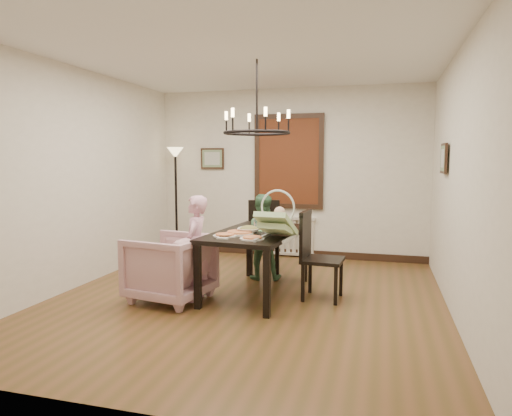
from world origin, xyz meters
The scene contains 17 objects.
room_shell centered at (0.00, 0.37, 1.40)m, with size 4.51×5.00×2.81m.
dining_table centered at (0.06, 0.26, 0.69)m, with size 1.08×1.73×0.77m.
chair_far centered at (-0.12, 1.30, 0.53)m, with size 0.46×0.46×1.05m, color black, non-canonical shape.
chair_right centered at (0.86, 0.27, 0.53)m, with size 0.46×0.46×1.05m, color black, non-canonical shape.
armchair centered at (-0.85, -0.25, 0.39)m, with size 0.84×0.86×0.78m, color #C49699.
elderly_woman centered at (-0.56, -0.17, 0.51)m, with size 0.37×0.24×1.02m, color #DE9CB3.
seated_man centered at (-0.07, 0.95, 0.48)m, with size 0.47×0.37×0.97m, color #47784F.
baby_bouncer centered at (0.41, -0.19, 0.96)m, with size 0.41×0.57×0.37m, color #B7DD98, non-canonical shape.
salad_bowl centered at (0.01, 0.10, 0.81)m, with size 0.32×0.32×0.08m, color white.
pizza_platter centered at (-0.07, -0.01, 0.79)m, with size 0.33×0.33×0.04m, color tan.
drinking_glass centered at (0.12, 0.35, 0.83)m, with size 0.06×0.06×0.13m, color silver.
window_blinds centered at (0.00, 2.46, 1.60)m, with size 1.00×0.03×1.40m, color #5D2F12.
radiator centered at (0.00, 2.48, 0.35)m, with size 0.92×0.12×0.62m, color silver, non-canonical shape.
picture_back centered at (-1.35, 2.47, 1.65)m, with size 0.42×0.03×0.36m, color black.
picture_right centered at (2.21, 0.90, 1.65)m, with size 0.42×0.03×0.36m, color black.
floor_lamp centered at (-1.90, 2.15, 0.90)m, with size 0.30×0.30×1.80m, color black, non-canonical shape.
chandelier centered at (0.06, 0.26, 1.95)m, with size 0.80×0.80×0.04m, color black.
Camera 1 is at (1.51, -4.99, 1.64)m, focal length 32.00 mm.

